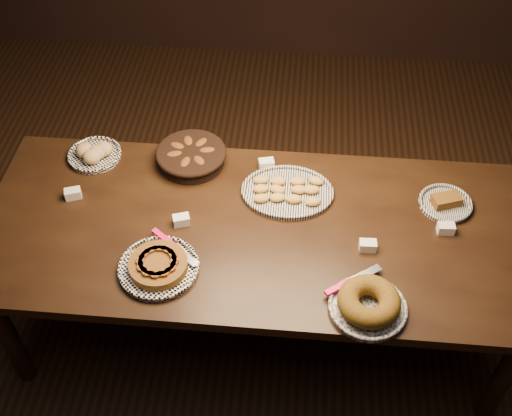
# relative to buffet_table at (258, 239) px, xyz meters

# --- Properties ---
(ground) EXTENTS (5.00, 5.00, 0.00)m
(ground) POSITION_rel_buffet_table_xyz_m (0.00, 0.00, -0.68)
(ground) COLOR black
(ground) RESTS_ON ground
(buffet_table) EXTENTS (2.40, 1.00, 0.75)m
(buffet_table) POSITION_rel_buffet_table_xyz_m (0.00, 0.00, 0.00)
(buffet_table) COLOR black
(buffet_table) RESTS_ON ground
(apple_tart_plate) EXTENTS (0.33, 0.36, 0.06)m
(apple_tart_plate) POSITION_rel_buffet_table_xyz_m (-0.38, -0.26, 0.10)
(apple_tart_plate) COLOR white
(apple_tart_plate) RESTS_ON buffet_table
(madeleine_platter) EXTENTS (0.41, 0.33, 0.05)m
(madeleine_platter) POSITION_rel_buffet_table_xyz_m (0.11, 0.21, 0.09)
(madeleine_platter) COLOR black
(madeleine_platter) RESTS_ON buffet_table
(bundt_cake_plate) EXTENTS (0.32, 0.36, 0.10)m
(bundt_cake_plate) POSITION_rel_buffet_table_xyz_m (0.45, -0.38, 0.11)
(bundt_cake_plate) COLOR black
(bundt_cake_plate) RESTS_ON buffet_table
(croissant_basket) EXTENTS (0.36, 0.36, 0.08)m
(croissant_basket) POSITION_rel_buffet_table_xyz_m (-0.35, 0.38, 0.12)
(croissant_basket) COLOR black
(croissant_basket) RESTS_ON buffet_table
(bread_roll_plate) EXTENTS (0.25, 0.25, 0.08)m
(bread_roll_plate) POSITION_rel_buffet_table_xyz_m (-0.81, 0.37, 0.10)
(bread_roll_plate) COLOR white
(bread_roll_plate) RESTS_ON buffet_table
(loaf_plate) EXTENTS (0.24, 0.24, 0.06)m
(loaf_plate) POSITION_rel_buffet_table_xyz_m (0.81, 0.20, 0.09)
(loaf_plate) COLOR black
(loaf_plate) RESTS_ON buffet_table
(tent_cards) EXTENTS (1.71, 0.51, 0.04)m
(tent_cards) POSITION_rel_buffet_table_xyz_m (0.02, 0.09, 0.10)
(tent_cards) COLOR white
(tent_cards) RESTS_ON buffet_table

